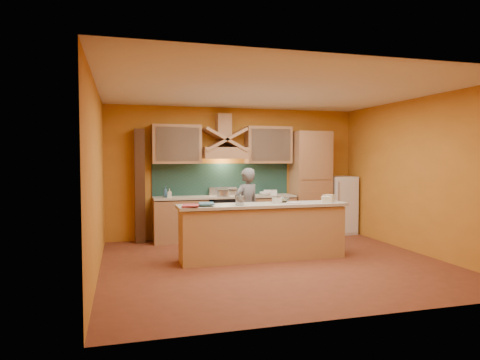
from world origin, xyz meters
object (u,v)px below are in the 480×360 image
object	(u,v)px
kitchen_scale	(277,200)
person	(247,208)
fridge	(340,205)
mixing_bowl	(281,200)
stove	(225,218)

from	to	relation	value
kitchen_scale	person	bearing A→B (deg)	100.38
fridge	mixing_bowl	size ratio (longest dim) A/B	4.25
stove	person	size ratio (longest dim) A/B	0.59
fridge	mixing_bowl	bearing A→B (deg)	-140.75
fridge	kitchen_scale	size ratio (longest dim) A/B	10.42
fridge	kitchen_scale	world-z (taller)	fridge
fridge	mixing_bowl	distance (m)	2.75
stove	fridge	bearing A→B (deg)	0.00
person	mixing_bowl	world-z (taller)	person
stove	fridge	xyz separation A→B (m)	(2.70, 0.00, 0.20)
fridge	kitchen_scale	xyz separation A→B (m)	(-2.24, -1.89, 0.35)
stove	kitchen_scale	world-z (taller)	kitchen_scale
person	kitchen_scale	size ratio (longest dim) A/B	12.24
mixing_bowl	stove	bearing A→B (deg)	108.85
stove	person	distance (m)	1.00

